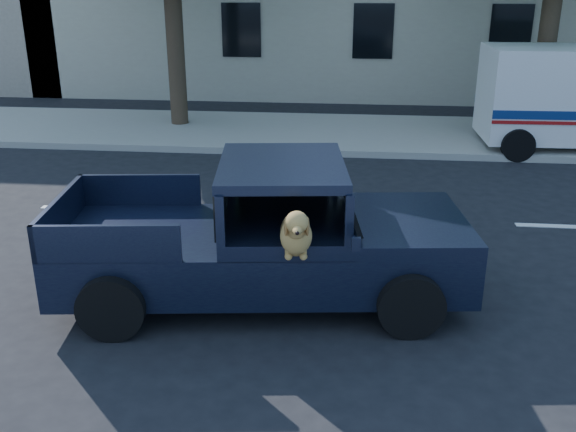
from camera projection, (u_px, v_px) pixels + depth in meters
The scene contains 5 objects.
ground at pixel (300, 320), 7.50m from camera, with size 120.00×120.00×0.00m, color black.
far_sidewalk at pixel (332, 133), 16.04m from camera, with size 60.00×4.00×0.15m, color gray.
lane_stripes at pixel (440, 222), 10.47m from camera, with size 21.60×0.14×0.01m, color silver, non-canonical shape.
pickup_truck at pixel (257, 254), 7.84m from camera, with size 5.07×2.69×1.75m.
mail_truck at pixel (575, 107), 14.33m from camera, with size 4.29×2.26×2.32m.
Camera 1 is at (0.55, -6.57, 3.79)m, focal length 40.00 mm.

